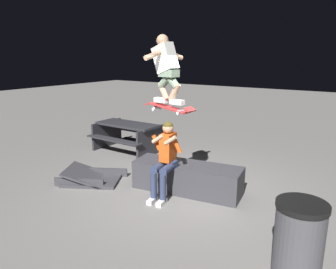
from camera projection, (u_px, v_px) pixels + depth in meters
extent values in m
plane|color=slate|center=(181.00, 193.00, 5.93)|extent=(40.00, 40.00, 0.00)
cube|color=#38383D|center=(187.00, 178.00, 5.97)|extent=(2.10, 0.92, 0.53)
cube|color=#2D3856|center=(168.00, 163.00, 5.76)|extent=(0.32, 0.20, 0.12)
cube|color=#D15119|center=(168.00, 147.00, 5.69)|extent=(0.25, 0.37, 0.50)
sphere|color=tan|center=(168.00, 128.00, 5.60)|extent=(0.20, 0.20, 0.20)
sphere|color=#4C4219|center=(168.00, 127.00, 5.60)|extent=(0.19, 0.19, 0.19)
cylinder|color=#D15119|center=(177.00, 145.00, 5.54)|extent=(0.20, 0.11, 0.29)
cylinder|color=tan|center=(170.00, 140.00, 5.46)|extent=(0.24, 0.10, 0.19)
cylinder|color=#D15119|center=(157.00, 142.00, 5.70)|extent=(0.20, 0.11, 0.29)
cylinder|color=tan|center=(158.00, 139.00, 5.56)|extent=(0.24, 0.10, 0.19)
cylinder|color=#2D3856|center=(168.00, 169.00, 5.56)|extent=(0.20, 0.42, 0.14)
cylinder|color=#2D3856|center=(163.00, 188.00, 5.45)|extent=(0.11, 0.11, 0.49)
cube|color=white|center=(162.00, 202.00, 5.47)|extent=(0.14, 0.27, 0.08)
cylinder|color=#2D3856|center=(159.00, 167.00, 5.63)|extent=(0.20, 0.42, 0.14)
cylinder|color=#2D3856|center=(154.00, 186.00, 5.52)|extent=(0.11, 0.11, 0.49)
cube|color=white|center=(152.00, 200.00, 5.54)|extent=(0.14, 0.27, 0.08)
cube|color=#B72D2D|center=(169.00, 108.00, 5.36)|extent=(0.82, 0.32, 0.11)
cube|color=#B72D2D|center=(150.00, 104.00, 5.65)|extent=(0.15, 0.22, 0.04)
cube|color=#B72D2D|center=(190.00, 109.00, 5.06)|extent=(0.15, 0.22, 0.07)
cube|color=#99999E|center=(157.00, 107.00, 5.55)|extent=(0.09, 0.17, 0.04)
cylinder|color=white|center=(153.00, 109.00, 5.49)|extent=(0.06, 0.04, 0.05)
cylinder|color=white|center=(161.00, 108.00, 5.62)|extent=(0.06, 0.04, 0.05)
cube|color=#99999E|center=(182.00, 111.00, 5.18)|extent=(0.09, 0.17, 0.04)
cylinder|color=white|center=(178.00, 113.00, 5.12)|extent=(0.06, 0.04, 0.05)
cylinder|color=white|center=(185.00, 112.00, 5.25)|extent=(0.06, 0.04, 0.05)
cube|color=white|center=(161.00, 100.00, 5.45)|extent=(0.27, 0.14, 0.08)
cube|color=white|center=(177.00, 102.00, 5.21)|extent=(0.27, 0.14, 0.08)
cylinder|color=tan|center=(163.00, 91.00, 5.37)|extent=(0.25, 0.13, 0.31)
cylinder|color=gray|center=(166.00, 79.00, 5.28)|extent=(0.35, 0.18, 0.33)
cylinder|color=tan|center=(175.00, 92.00, 5.21)|extent=(0.25, 0.13, 0.31)
cylinder|color=gray|center=(171.00, 80.00, 5.21)|extent=(0.35, 0.18, 0.33)
cube|color=gray|center=(169.00, 73.00, 5.22)|extent=(0.33, 0.24, 0.12)
cube|color=silver|center=(165.00, 58.00, 5.21)|extent=(0.48, 0.29, 0.52)
sphere|color=tan|center=(163.00, 41.00, 5.18)|extent=(0.20, 0.20, 0.20)
cylinder|color=tan|center=(155.00, 54.00, 5.05)|extent=(0.15, 0.45, 0.19)
cylinder|color=tan|center=(173.00, 54.00, 5.37)|extent=(0.15, 0.45, 0.19)
cube|color=#38383D|center=(92.00, 180.00, 6.48)|extent=(1.33, 1.22, 0.06)
cube|color=#38383D|center=(92.00, 177.00, 6.47)|extent=(1.30, 1.20, 0.37)
cube|color=#38383D|center=(79.00, 183.00, 6.19)|extent=(0.88, 0.50, 0.18)
cube|color=#38383D|center=(104.00, 172.00, 6.75)|extent=(0.88, 0.50, 0.18)
cube|color=#28282D|center=(127.00, 124.00, 8.41)|extent=(1.71, 0.72, 0.06)
cube|color=#28282D|center=(113.00, 140.00, 8.04)|extent=(1.70, 0.26, 0.04)
cube|color=#28282D|center=(141.00, 131.00, 8.93)|extent=(1.70, 0.26, 0.04)
cube|color=#28282D|center=(107.00, 134.00, 8.92)|extent=(0.07, 1.10, 0.72)
cube|color=#28282D|center=(151.00, 142.00, 8.08)|extent=(0.07, 1.10, 0.72)
cylinder|color=#47474C|center=(298.00, 242.00, 3.63)|extent=(0.55, 0.55, 0.85)
cylinder|color=black|center=(303.00, 205.00, 3.52)|extent=(0.58, 0.58, 0.06)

